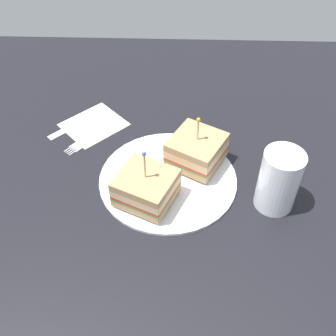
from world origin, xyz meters
TOP-DOWN VIEW (x-y plane):
  - ground_plane at (0.00, 0.00)cm, footprint 102.50×102.50cm
  - plate at (0.00, 0.00)cm, footprint 24.22×24.22cm
  - sandwich_half_front at (3.40, 5.07)cm, footprint 11.42×11.17cm
  - sandwich_half_back at (-4.93, -4.12)cm, footprint 11.73×11.81cm
  - drink_glass at (-17.74, 4.65)cm, footprint 6.50×6.50cm
  - napkin at (15.61, -14.83)cm, footprint 15.06×15.04cm
  - fork at (16.22, -9.99)cm, footprint 9.06×11.04cm
  - knife at (19.90, -14.07)cm, footprint 9.33×9.48cm

SIDE VIEW (x-z plane):
  - ground_plane at x=0.00cm, z-range -2.00..0.00cm
  - napkin at x=15.61cm, z-range 0.00..0.15cm
  - fork at x=16.22cm, z-range 0.00..0.35cm
  - knife at x=19.90cm, z-range 0.00..0.35cm
  - plate at x=0.00cm, z-range 0.00..0.97cm
  - sandwich_half_front at x=3.40cm, z-range -1.70..8.64cm
  - sandwich_half_back at x=-4.93cm, z-range -1.33..8.43cm
  - drink_glass at x=-17.74cm, z-range -0.57..10.33cm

